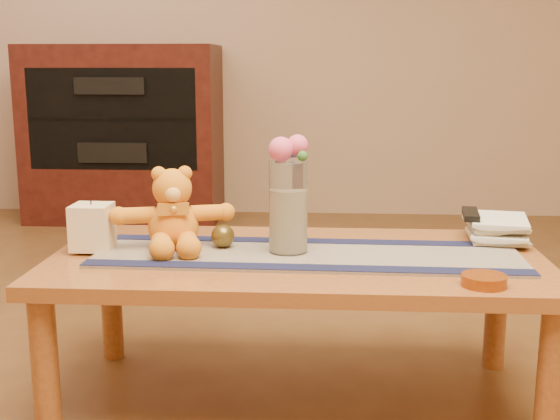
# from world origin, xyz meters

# --- Properties ---
(floor) EXTENTS (5.50, 5.50, 0.00)m
(floor) POSITION_xyz_m (0.00, 0.00, 0.00)
(floor) COLOR #533217
(floor) RESTS_ON ground
(wall_back) EXTENTS (5.50, 0.00, 5.50)m
(wall_back) POSITION_xyz_m (0.00, 2.75, 1.35)
(wall_back) COLOR tan
(wall_back) RESTS_ON floor
(coffee_table_top) EXTENTS (1.40, 0.70, 0.04)m
(coffee_table_top) POSITION_xyz_m (0.00, 0.00, 0.43)
(coffee_table_top) COLOR brown
(coffee_table_top) RESTS_ON floor
(table_leg_fl) EXTENTS (0.07, 0.07, 0.41)m
(table_leg_fl) POSITION_xyz_m (-0.64, -0.29, 0.21)
(table_leg_fl) COLOR brown
(table_leg_fl) RESTS_ON floor
(table_leg_fr) EXTENTS (0.07, 0.07, 0.41)m
(table_leg_fr) POSITION_xyz_m (0.64, -0.29, 0.21)
(table_leg_fr) COLOR brown
(table_leg_fr) RESTS_ON floor
(table_leg_bl) EXTENTS (0.07, 0.07, 0.41)m
(table_leg_bl) POSITION_xyz_m (-0.64, 0.29, 0.21)
(table_leg_bl) COLOR brown
(table_leg_bl) RESTS_ON floor
(table_leg_br) EXTENTS (0.07, 0.07, 0.41)m
(table_leg_br) POSITION_xyz_m (0.64, 0.29, 0.21)
(table_leg_br) COLOR brown
(table_leg_br) RESTS_ON floor
(persian_runner) EXTENTS (1.21, 0.37, 0.01)m
(persian_runner) POSITION_xyz_m (0.03, -0.01, 0.45)
(persian_runner) COLOR #211948
(persian_runner) RESTS_ON coffee_table_top
(runner_border_near) EXTENTS (1.20, 0.08, 0.00)m
(runner_border_near) POSITION_xyz_m (0.03, -0.16, 0.46)
(runner_border_near) COLOR #121537
(runner_border_near) RESTS_ON persian_runner
(runner_border_far) EXTENTS (1.20, 0.08, 0.00)m
(runner_border_far) POSITION_xyz_m (0.03, 0.13, 0.46)
(runner_border_far) COLOR #121537
(runner_border_far) RESTS_ON persian_runner
(teddy_bear) EXTENTS (0.39, 0.35, 0.23)m
(teddy_bear) POSITION_xyz_m (-0.36, 0.03, 0.57)
(teddy_bear) COLOR orange
(teddy_bear) RESTS_ON persian_runner
(pillar_candle) EXTENTS (0.11, 0.11, 0.13)m
(pillar_candle) POSITION_xyz_m (-0.59, -0.00, 0.52)
(pillar_candle) COLOR beige
(pillar_candle) RESTS_ON persian_runner
(candle_wick) EXTENTS (0.00, 0.00, 0.01)m
(candle_wick) POSITION_xyz_m (-0.59, -0.00, 0.60)
(candle_wick) COLOR black
(candle_wick) RESTS_ON pillar_candle
(glass_vase) EXTENTS (0.11, 0.11, 0.26)m
(glass_vase) POSITION_xyz_m (-0.03, 0.00, 0.59)
(glass_vase) COLOR silver
(glass_vase) RESTS_ON persian_runner
(potpourri_fill) EXTENTS (0.09, 0.09, 0.18)m
(potpourri_fill) POSITION_xyz_m (-0.03, 0.00, 0.55)
(potpourri_fill) COLOR beige
(potpourri_fill) RESTS_ON glass_vase
(rose_left) EXTENTS (0.07, 0.07, 0.07)m
(rose_left) POSITION_xyz_m (-0.05, -0.01, 0.75)
(rose_left) COLOR #EA5285
(rose_left) RESTS_ON glass_vase
(rose_right) EXTENTS (0.06, 0.06, 0.06)m
(rose_right) POSITION_xyz_m (-0.00, 0.01, 0.76)
(rose_right) COLOR #EA5285
(rose_right) RESTS_ON glass_vase
(blue_flower_back) EXTENTS (0.04, 0.04, 0.04)m
(blue_flower_back) POSITION_xyz_m (-0.02, 0.04, 0.75)
(blue_flower_back) COLOR #4F64AB
(blue_flower_back) RESTS_ON glass_vase
(blue_flower_side) EXTENTS (0.04, 0.04, 0.04)m
(blue_flower_side) POSITION_xyz_m (-0.06, 0.02, 0.74)
(blue_flower_side) COLOR #4F64AB
(blue_flower_side) RESTS_ON glass_vase
(leaf_sprig) EXTENTS (0.03, 0.03, 0.03)m
(leaf_sprig) POSITION_xyz_m (0.01, -0.02, 0.74)
(leaf_sprig) COLOR #33662D
(leaf_sprig) RESTS_ON glass_vase
(bronze_ball) EXTENTS (0.08, 0.08, 0.07)m
(bronze_ball) POSITION_xyz_m (-0.22, 0.04, 0.49)
(bronze_ball) COLOR #52421B
(bronze_ball) RESTS_ON persian_runner
(book_bottom) EXTENTS (0.18, 0.23, 0.02)m
(book_bottom) POSITION_xyz_m (0.52, 0.20, 0.46)
(book_bottom) COLOR beige
(book_bottom) RESTS_ON coffee_table_top
(book_lower) EXTENTS (0.21, 0.25, 0.02)m
(book_lower) POSITION_xyz_m (0.53, 0.20, 0.48)
(book_lower) COLOR beige
(book_lower) RESTS_ON book_bottom
(book_upper) EXTENTS (0.17, 0.23, 0.02)m
(book_upper) POSITION_xyz_m (0.52, 0.21, 0.50)
(book_upper) COLOR beige
(book_upper) RESTS_ON book_lower
(book_top) EXTENTS (0.20, 0.25, 0.02)m
(book_top) POSITION_xyz_m (0.53, 0.20, 0.52)
(book_top) COLOR beige
(book_top) RESTS_ON book_upper
(tv_remote) EXTENTS (0.06, 0.16, 0.02)m
(tv_remote) POSITION_xyz_m (0.52, 0.19, 0.54)
(tv_remote) COLOR black
(tv_remote) RESTS_ON book_top
(amber_dish) EXTENTS (0.13, 0.13, 0.03)m
(amber_dish) POSITION_xyz_m (0.47, -0.26, 0.46)
(amber_dish) COLOR #BF5914
(amber_dish) RESTS_ON coffee_table_top
(media_cabinet) EXTENTS (1.20, 0.50, 1.10)m
(media_cabinet) POSITION_xyz_m (-1.20, 2.48, 0.55)
(media_cabinet) COLOR black
(media_cabinet) RESTS_ON floor
(cabinet_cavity) EXTENTS (1.02, 0.03, 0.61)m
(cabinet_cavity) POSITION_xyz_m (-1.20, 2.25, 0.66)
(cabinet_cavity) COLOR black
(cabinet_cavity) RESTS_ON media_cabinet
(cabinet_shelf) EXTENTS (1.02, 0.20, 0.02)m
(cabinet_shelf) POSITION_xyz_m (-1.20, 2.33, 0.66)
(cabinet_shelf) COLOR black
(cabinet_shelf) RESTS_ON media_cabinet
(stereo_upper) EXTENTS (0.42, 0.28, 0.10)m
(stereo_upper) POSITION_xyz_m (-1.20, 2.35, 0.86)
(stereo_upper) COLOR black
(stereo_upper) RESTS_ON media_cabinet
(stereo_lower) EXTENTS (0.42, 0.28, 0.12)m
(stereo_lower) POSITION_xyz_m (-1.20, 2.35, 0.46)
(stereo_lower) COLOR black
(stereo_lower) RESTS_ON media_cabinet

